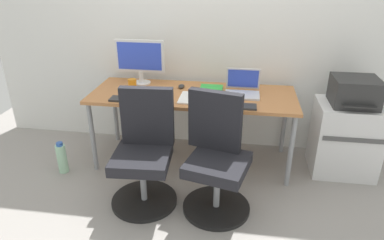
% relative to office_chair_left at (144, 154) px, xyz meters
% --- Properties ---
extents(ground_plane, '(5.28, 5.28, 0.00)m').
position_rel_office_chair_left_xyz_m(ground_plane, '(0.29, 0.66, -0.42)').
color(ground_plane, gray).
extents(back_wall, '(4.40, 0.04, 2.60)m').
position_rel_office_chair_left_xyz_m(back_wall, '(0.29, 1.09, 0.88)').
color(back_wall, white).
rests_on(back_wall, ground).
extents(desk, '(1.88, 0.70, 0.71)m').
position_rel_office_chair_left_xyz_m(desk, '(0.29, 0.66, 0.23)').
color(desk, '#B77542').
rests_on(desk, ground).
extents(office_chair_left, '(0.54, 0.54, 0.94)m').
position_rel_office_chair_left_xyz_m(office_chair_left, '(0.00, 0.00, 0.00)').
color(office_chair_left, black).
rests_on(office_chair_left, ground).
extents(office_chair_right, '(0.54, 0.54, 0.94)m').
position_rel_office_chair_left_xyz_m(office_chair_right, '(0.58, -0.00, 0.00)').
color(office_chair_right, black).
rests_on(office_chair_right, ground).
extents(side_cabinet, '(0.56, 0.45, 0.68)m').
position_rel_office_chair_left_xyz_m(side_cabinet, '(1.71, 0.69, -0.08)').
color(side_cabinet, silver).
rests_on(side_cabinet, ground).
extents(printer, '(0.38, 0.40, 0.24)m').
position_rel_office_chair_left_xyz_m(printer, '(1.71, 0.68, 0.37)').
color(printer, '#2D2D2D').
rests_on(printer, side_cabinet).
extents(water_bottle_on_floor, '(0.09, 0.09, 0.31)m').
position_rel_office_chair_left_xyz_m(water_bottle_on_floor, '(-0.89, 0.27, -0.28)').
color(water_bottle_on_floor, '#A5D8B2').
rests_on(water_bottle_on_floor, ground).
extents(desktop_monitor, '(0.48, 0.18, 0.43)m').
position_rel_office_chair_left_xyz_m(desktop_monitor, '(-0.26, 0.87, 0.54)').
color(desktop_monitor, silver).
rests_on(desktop_monitor, desk).
extents(open_laptop, '(0.31, 0.27, 0.22)m').
position_rel_office_chair_left_xyz_m(open_laptop, '(0.75, 0.72, 0.34)').
color(open_laptop, silver).
rests_on(open_laptop, desk).
extents(keyboard_by_monitor, '(0.34, 0.12, 0.02)m').
position_rel_office_chair_left_xyz_m(keyboard_by_monitor, '(-0.23, 0.40, 0.30)').
color(keyboard_by_monitor, '#2D2D2D').
rests_on(keyboard_by_monitor, desk).
extents(keyboard_by_laptop, '(0.34, 0.12, 0.02)m').
position_rel_office_chair_left_xyz_m(keyboard_by_laptop, '(0.70, 0.39, 0.30)').
color(keyboard_by_laptop, '#2D2D2D').
rests_on(keyboard_by_laptop, desk).
extents(mouse_by_monitor, '(0.06, 0.10, 0.03)m').
position_rel_office_chair_left_xyz_m(mouse_by_monitor, '(-0.06, 0.52, 0.30)').
color(mouse_by_monitor, '#515156').
rests_on(mouse_by_monitor, desk).
extents(mouse_by_laptop, '(0.06, 0.10, 0.03)m').
position_rel_office_chair_left_xyz_m(mouse_by_laptop, '(0.16, 0.79, 0.30)').
color(mouse_by_laptop, '#2D2D2D').
rests_on(mouse_by_laptop, desk).
extents(coffee_mug, '(0.08, 0.08, 0.09)m').
position_rel_office_chair_left_xyz_m(coffee_mug, '(-0.30, 0.71, 0.33)').
color(coffee_mug, orange).
rests_on(coffee_mug, desk).
extents(pen_cup, '(0.07, 0.07, 0.10)m').
position_rel_office_chair_left_xyz_m(pen_cup, '(0.81, 0.95, 0.34)').
color(pen_cup, slate).
rests_on(pen_cup, desk).
extents(phone_near_monitor, '(0.07, 0.14, 0.01)m').
position_rel_office_chair_left_xyz_m(phone_near_monitor, '(-0.09, 0.69, 0.29)').
color(phone_near_monitor, black).
rests_on(phone_near_monitor, desk).
extents(phone_near_laptop, '(0.07, 0.14, 0.01)m').
position_rel_office_chair_left_xyz_m(phone_near_laptop, '(0.50, 0.56, 0.29)').
color(phone_near_laptop, black).
rests_on(phone_near_laptop, desk).
extents(notebook, '(0.21, 0.15, 0.03)m').
position_rel_office_chair_left_xyz_m(notebook, '(0.45, 0.79, 0.30)').
color(notebook, green).
rests_on(notebook, desk).
extents(paper_pile, '(0.21, 0.30, 0.01)m').
position_rel_office_chair_left_xyz_m(paper_pile, '(0.30, 0.53, 0.29)').
color(paper_pile, white).
rests_on(paper_pile, desk).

